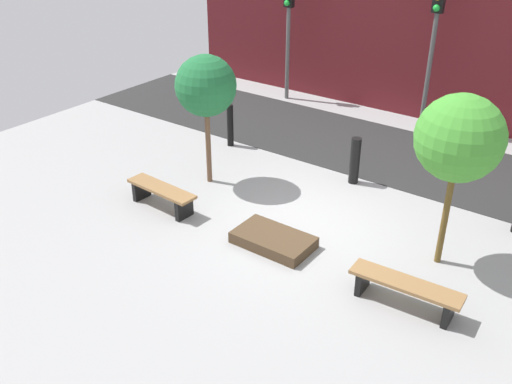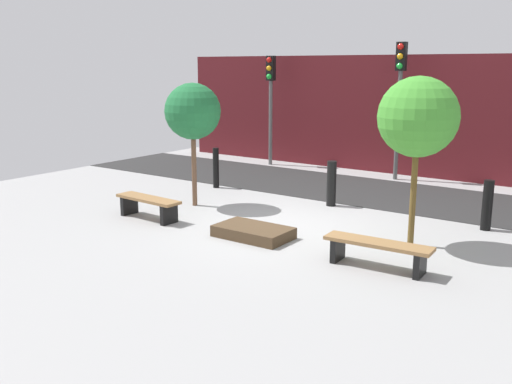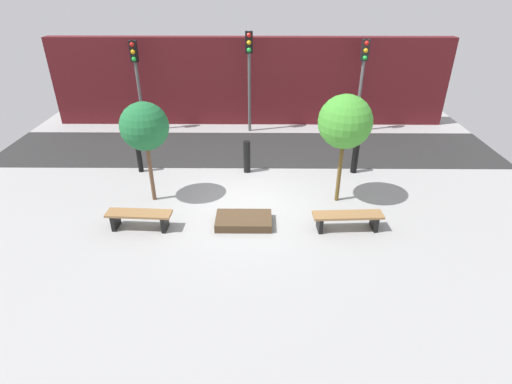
% 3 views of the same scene
% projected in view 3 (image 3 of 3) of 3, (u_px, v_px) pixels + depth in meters
% --- Properties ---
extents(ground_plane, '(18.00, 18.00, 0.00)m').
position_uv_depth(ground_plane, '(245.00, 206.00, 11.10)').
color(ground_plane, '#979797').
extents(road_strip, '(18.00, 3.33, 0.01)m').
position_uv_depth(road_strip, '(249.00, 149.00, 14.72)').
color(road_strip, '#282828').
rests_on(road_strip, ground).
extents(building_facade, '(16.20, 0.50, 3.51)m').
position_uv_depth(building_facade, '(250.00, 82.00, 16.48)').
color(building_facade, '#511419').
rests_on(building_facade, ground).
extents(bench_left, '(1.65, 0.50, 0.47)m').
position_uv_depth(bench_left, '(139.00, 217.00, 10.01)').
color(bench_left, black).
rests_on(bench_left, ground).
extents(bench_right, '(1.77, 0.50, 0.45)m').
position_uv_depth(bench_right, '(348.00, 218.00, 9.97)').
color(bench_right, black).
rests_on(bench_right, ground).
extents(planter_bed, '(1.44, 0.85, 0.22)m').
position_uv_depth(planter_bed, '(244.00, 221.00, 10.27)').
color(planter_bed, '#493623').
rests_on(planter_bed, ground).
extents(tree_behind_left_bench, '(1.28, 1.28, 2.83)m').
position_uv_depth(tree_behind_left_bench, '(144.00, 127.00, 10.41)').
color(tree_behind_left_bench, brown).
rests_on(tree_behind_left_bench, ground).
extents(tree_behind_right_bench, '(1.41, 1.41, 3.04)m').
position_uv_depth(tree_behind_right_bench, '(345.00, 122.00, 10.30)').
color(tree_behind_right_bench, brown).
rests_on(tree_behind_right_bench, ground).
extents(bollard_far_left, '(0.16, 0.16, 1.07)m').
position_uv_depth(bollard_far_left, '(139.00, 156.00, 12.81)').
color(bollard_far_left, black).
rests_on(bollard_far_left, ground).
extents(bollard_left, '(0.22, 0.22, 1.05)m').
position_uv_depth(bollard_left, '(247.00, 157.00, 12.79)').
color(bollard_left, black).
rests_on(bollard_left, ground).
extents(bollard_center, '(0.20, 0.20, 1.01)m').
position_uv_depth(bollard_center, '(355.00, 158.00, 12.78)').
color(bollard_center, black).
rests_on(bollard_center, ground).
extents(traffic_light_west, '(0.28, 0.27, 3.51)m').
position_uv_depth(traffic_light_west, '(136.00, 70.00, 15.29)').
color(traffic_light_west, '#585858').
rests_on(traffic_light_west, ground).
extents(traffic_light_mid_west, '(0.28, 0.27, 3.84)m').
position_uv_depth(traffic_light_mid_west, '(249.00, 65.00, 15.16)').
color(traffic_light_mid_west, '#505050').
rests_on(traffic_light_mid_west, ground).
extents(traffic_light_mid_east, '(0.28, 0.27, 3.56)m').
position_uv_depth(traffic_light_mid_east, '(363.00, 70.00, 15.21)').
color(traffic_light_mid_east, '#606060').
rests_on(traffic_light_mid_east, ground).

